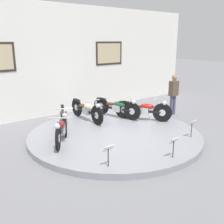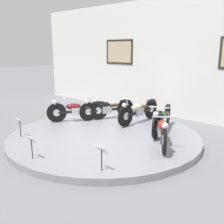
# 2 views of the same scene
# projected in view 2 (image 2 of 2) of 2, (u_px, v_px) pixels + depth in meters

# --- Properties ---
(ground_plane) EXTENTS (60.00, 60.00, 0.00)m
(ground_plane) POSITION_uv_depth(u_px,v_px,m) (105.00, 139.00, 7.32)
(ground_plane) COLOR slate
(display_platform) EXTENTS (5.22, 5.22, 0.16)m
(display_platform) POSITION_uv_depth(u_px,v_px,m) (105.00, 136.00, 7.30)
(display_platform) COLOR gray
(display_platform) RESTS_ON ground_plane
(back_wall) EXTENTS (14.00, 0.22, 4.24)m
(back_wall) POSITION_uv_depth(u_px,v_px,m) (172.00, 58.00, 9.40)
(back_wall) COLOR white
(back_wall) RESTS_ON ground_plane
(motorcycle_maroon) EXTENTS (1.18, 1.65, 0.79)m
(motorcycle_maroon) POSITION_uv_depth(u_px,v_px,m) (76.00, 110.00, 8.49)
(motorcycle_maroon) COLOR black
(motorcycle_maroon) RESTS_ON display_platform
(motorcycle_black) EXTENTS (0.86, 1.81, 0.78)m
(motorcycle_black) POSITION_uv_depth(u_px,v_px,m) (106.00, 108.00, 8.78)
(motorcycle_black) COLOR black
(motorcycle_black) RESTS_ON display_platform
(motorcycle_cream) EXTENTS (0.54, 2.01, 0.81)m
(motorcycle_cream) POSITION_uv_depth(u_px,v_px,m) (138.00, 110.00, 8.33)
(motorcycle_cream) COLOR black
(motorcycle_cream) RESTS_ON display_platform
(motorcycle_green) EXTENTS (0.72, 1.93, 0.80)m
(motorcycle_green) POSITION_uv_depth(u_px,v_px,m) (162.00, 118.00, 7.38)
(motorcycle_green) COLOR black
(motorcycle_green) RESTS_ON display_platform
(motorcycle_red) EXTENTS (1.21, 1.66, 0.80)m
(motorcycle_red) POSITION_uv_depth(u_px,v_px,m) (162.00, 129.00, 6.42)
(motorcycle_red) COLOR black
(motorcycle_red) RESTS_ON display_platform
(info_placard_front_left) EXTENTS (0.26, 0.11, 0.51)m
(info_placard_front_left) POSITION_uv_depth(u_px,v_px,m) (20.00, 124.00, 6.95)
(info_placard_front_left) COLOR #333338
(info_placard_front_left) RESTS_ON display_platform
(info_placard_front_centre) EXTENTS (0.26, 0.11, 0.51)m
(info_placard_front_centre) POSITION_uv_depth(u_px,v_px,m) (31.00, 142.00, 5.56)
(info_placard_front_centre) COLOR #333338
(info_placard_front_centre) RESTS_ON display_platform
(info_placard_front_right) EXTENTS (0.26, 0.11, 0.51)m
(info_placard_front_right) POSITION_uv_depth(u_px,v_px,m) (102.00, 153.00, 5.00)
(info_placard_front_right) COLOR #333338
(info_placard_front_right) RESTS_ON display_platform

